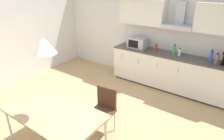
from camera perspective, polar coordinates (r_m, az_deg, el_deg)
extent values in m
cube|color=tan|center=(4.23, -8.20, -13.96)|extent=(8.07, 7.79, 0.02)
cube|color=silver|center=(5.68, 9.77, 11.03)|extent=(6.45, 0.10, 2.68)
cube|color=#333333|center=(5.50, 15.89, -4.66)|extent=(3.00, 0.55, 0.05)
cube|color=silver|center=(5.31, 16.43, -0.40)|extent=(3.12, 0.59, 0.85)
cube|color=#4C4742|center=(5.15, 16.99, 4.05)|extent=(3.14, 0.61, 0.03)
cube|color=silver|center=(5.48, 2.74, 3.76)|extent=(0.01, 0.01, 0.14)
cube|color=silver|center=(5.24, 7.53, 2.60)|extent=(0.01, 0.01, 0.14)
cube|color=silver|center=(5.04, 12.73, 1.31)|extent=(0.01, 0.01, 0.14)
cube|color=silver|center=(4.88, 18.31, -0.08)|extent=(0.01, 0.01, 0.14)
cube|color=silver|center=(5.33, 18.42, 7.93)|extent=(3.12, 0.02, 0.58)
cube|color=silver|center=(5.41, 8.77, 16.12)|extent=(1.20, 0.34, 0.63)
cube|color=#B7BABF|center=(5.07, 18.34, 11.70)|extent=(0.72, 0.40, 0.10)
cube|color=#B7BABF|center=(5.13, 19.17, 15.01)|extent=(0.20, 0.16, 0.58)
cube|color=#ADADB2|center=(5.47, 7.32, 7.75)|extent=(0.48, 0.34, 0.28)
cube|color=black|center=(5.34, 6.04, 7.42)|extent=(0.29, 0.01, 0.20)
cylinder|color=white|center=(5.09, 18.74, 4.76)|extent=(0.06, 0.06, 0.17)
cylinder|color=black|center=(5.06, 18.89, 5.85)|extent=(0.03, 0.03, 0.04)
cylinder|color=red|center=(5.30, 12.46, 6.17)|extent=(0.07, 0.07, 0.16)
cylinder|color=black|center=(5.27, 12.56, 7.17)|extent=(0.03, 0.03, 0.03)
cylinder|color=blue|center=(4.92, 26.45, 3.35)|extent=(0.07, 0.07, 0.25)
cylinder|color=black|center=(4.87, 26.77, 5.03)|extent=(0.03, 0.03, 0.06)
cylinder|color=green|center=(5.11, 17.32, 5.36)|extent=(0.07, 0.07, 0.22)
cylinder|color=black|center=(5.08, 17.51, 6.81)|extent=(0.03, 0.03, 0.05)
cylinder|color=brown|center=(4.87, 27.69, 2.70)|extent=(0.07, 0.07, 0.21)
cylinder|color=black|center=(4.83, 27.98, 4.12)|extent=(0.03, 0.03, 0.05)
cube|color=tan|center=(3.24, -16.34, -11.60)|extent=(1.56, 0.86, 0.04)
cylinder|color=silver|center=(3.83, -27.17, -14.38)|extent=(0.04, 0.04, 0.72)
cylinder|color=silver|center=(4.12, -18.17, -9.87)|extent=(0.04, 0.04, 0.72)
cylinder|color=silver|center=(3.27, -1.66, -18.64)|extent=(0.04, 0.04, 0.72)
cube|color=#4C2D1E|center=(3.61, -2.97, -12.12)|extent=(0.44, 0.44, 0.04)
cube|color=#4C2D1E|center=(3.61, -1.51, -7.84)|extent=(0.38, 0.08, 0.40)
cylinder|color=silver|center=(3.57, -1.99, -17.37)|extent=(0.02, 0.02, 0.43)
cylinder|color=silver|center=(3.72, -6.64, -15.57)|extent=(0.02, 0.02, 0.43)
cylinder|color=silver|center=(3.80, 0.76, -14.43)|extent=(0.02, 0.02, 0.43)
cylinder|color=silver|center=(3.94, -3.69, -12.89)|extent=(0.02, 0.02, 0.43)
cone|color=silver|center=(2.78, -18.85, 6.66)|extent=(0.32, 0.32, 0.22)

